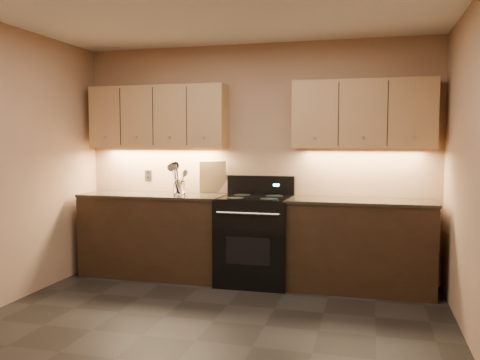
# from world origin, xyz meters

# --- Properties ---
(floor) EXTENTS (4.00, 4.00, 0.00)m
(floor) POSITION_xyz_m (0.00, 0.00, 0.00)
(floor) COLOR black
(floor) RESTS_ON ground
(wall_back) EXTENTS (4.00, 0.04, 2.60)m
(wall_back) POSITION_xyz_m (0.00, 2.00, 1.30)
(wall_back) COLOR tan
(wall_back) RESTS_ON ground
(counter_left) EXTENTS (1.62, 0.62, 0.93)m
(counter_left) POSITION_xyz_m (-1.10, 1.70, 0.47)
(counter_left) COLOR black
(counter_left) RESTS_ON ground
(counter_right) EXTENTS (1.46, 0.62, 0.93)m
(counter_right) POSITION_xyz_m (1.18, 1.70, 0.47)
(counter_right) COLOR black
(counter_right) RESTS_ON ground
(stove) EXTENTS (0.76, 0.68, 1.14)m
(stove) POSITION_xyz_m (0.08, 1.68, 0.48)
(stove) COLOR black
(stove) RESTS_ON ground
(upper_cab_left) EXTENTS (1.60, 0.30, 0.70)m
(upper_cab_left) POSITION_xyz_m (-1.10, 1.85, 1.80)
(upper_cab_left) COLOR tan
(upper_cab_left) RESTS_ON wall_back
(upper_cab_right) EXTENTS (1.44, 0.30, 0.70)m
(upper_cab_right) POSITION_xyz_m (1.18, 1.85, 1.80)
(upper_cab_right) COLOR tan
(upper_cab_right) RESTS_ON wall_back
(outlet_plate) EXTENTS (0.08, 0.01, 0.12)m
(outlet_plate) POSITION_xyz_m (-1.30, 1.99, 1.12)
(outlet_plate) COLOR #B2B5BA
(outlet_plate) RESTS_ON wall_back
(utensil_crock) EXTENTS (0.17, 0.17, 0.16)m
(utensil_crock) POSITION_xyz_m (-0.77, 1.63, 1.01)
(utensil_crock) COLOR white
(utensil_crock) RESTS_ON counter_left
(cutting_board) EXTENTS (0.32, 0.21, 0.38)m
(cutting_board) POSITION_xyz_m (-0.48, 1.94, 1.12)
(cutting_board) COLOR tan
(cutting_board) RESTS_ON counter_left
(wooden_spoon) EXTENTS (0.17, 0.08, 0.28)m
(wooden_spoon) POSITION_xyz_m (-0.80, 1.63, 1.09)
(wooden_spoon) COLOR tan
(wooden_spoon) RESTS_ON utensil_crock
(black_spoon) EXTENTS (0.08, 0.09, 0.35)m
(black_spoon) POSITION_xyz_m (-0.77, 1.66, 1.12)
(black_spoon) COLOR black
(black_spoon) RESTS_ON utensil_crock
(black_turner) EXTENTS (0.19, 0.17, 0.39)m
(black_turner) POSITION_xyz_m (-0.77, 1.62, 1.13)
(black_turner) COLOR black
(black_turner) RESTS_ON utensil_crock
(steel_spatula) EXTENTS (0.16, 0.12, 0.36)m
(steel_spatula) POSITION_xyz_m (-0.74, 1.63, 1.12)
(steel_spatula) COLOR silver
(steel_spatula) RESTS_ON utensil_crock
(steel_skimmer) EXTENTS (0.22, 0.13, 0.35)m
(steel_skimmer) POSITION_xyz_m (-0.74, 1.62, 1.12)
(steel_skimmer) COLOR silver
(steel_skimmer) RESTS_ON utensil_crock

